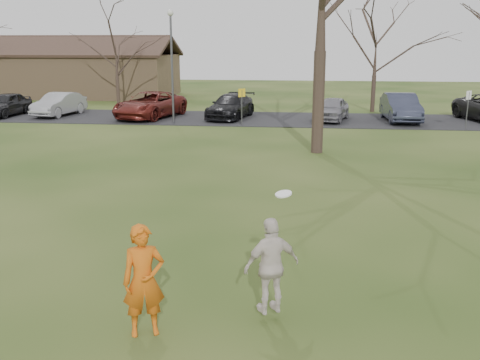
# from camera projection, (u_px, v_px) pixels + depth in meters

# --- Properties ---
(ground) EXTENTS (120.00, 120.00, 0.00)m
(ground) POSITION_uv_depth(u_px,v_px,m) (212.00, 328.00, 8.88)
(ground) COLOR #1E380F
(ground) RESTS_ON ground
(parking_strip) EXTENTS (62.00, 6.50, 0.04)m
(parking_strip) POSITION_uv_depth(u_px,v_px,m) (280.00, 119.00, 32.95)
(parking_strip) COLOR black
(parking_strip) RESTS_ON ground
(player_defender) EXTENTS (0.78, 0.65, 1.82)m
(player_defender) POSITION_uv_depth(u_px,v_px,m) (144.00, 281.00, 8.52)
(player_defender) COLOR #C55710
(player_defender) RESTS_ON ground
(car_0) EXTENTS (1.85, 4.33, 1.46)m
(car_0) POSITION_uv_depth(u_px,v_px,m) (5.00, 104.00, 34.14)
(car_0) COLOR black
(car_0) RESTS_ON parking_strip
(car_1) EXTENTS (2.11, 4.50, 1.43)m
(car_1) POSITION_uv_depth(u_px,v_px,m) (59.00, 104.00, 34.29)
(car_1) COLOR #96979C
(car_1) RESTS_ON parking_strip
(car_2) EXTENTS (3.92, 6.12, 1.57)m
(car_2) POSITION_uv_depth(u_px,v_px,m) (150.00, 105.00, 33.29)
(car_2) COLOR maroon
(car_2) RESTS_ON parking_strip
(car_3) EXTENTS (2.87, 5.21, 1.43)m
(car_3) POSITION_uv_depth(u_px,v_px,m) (231.00, 106.00, 33.13)
(car_3) COLOR black
(car_3) RESTS_ON parking_strip
(car_4) EXTENTS (2.51, 4.29, 1.37)m
(car_4) POSITION_uv_depth(u_px,v_px,m) (332.00, 109.00, 32.08)
(car_4) COLOR gray
(car_4) RESTS_ON parking_strip
(car_5) EXTENTS (1.85, 4.93, 1.61)m
(car_5) POSITION_uv_depth(u_px,v_px,m) (401.00, 107.00, 31.82)
(car_5) COLOR #2D3144
(car_5) RESTS_ON parking_strip
(catching_play) EXTENTS (1.04, 0.81, 2.08)m
(catching_play) POSITION_uv_depth(u_px,v_px,m) (272.00, 266.00, 8.90)
(catching_play) COLOR beige
(catching_play) RESTS_ON ground
(building) EXTENTS (20.60, 8.50, 5.14)m
(building) POSITION_uv_depth(u_px,v_px,m) (57.00, 73.00, 47.24)
(building) COLOR #8C6D4C
(building) RESTS_ON ground
(lamp_post) EXTENTS (0.34, 0.34, 6.27)m
(lamp_post) POSITION_uv_depth(u_px,v_px,m) (172.00, 53.00, 30.24)
(lamp_post) COLOR #47474C
(lamp_post) RESTS_ON ground
(sign_yellow) EXTENTS (0.35, 0.35, 2.08)m
(sign_yellow) POSITION_uv_depth(u_px,v_px,m) (242.00, 100.00, 29.93)
(sign_yellow) COLOR #47474C
(sign_yellow) RESTS_ON ground
(sign_white) EXTENTS (0.35, 0.35, 2.08)m
(sign_white) POSITION_uv_depth(u_px,v_px,m) (468.00, 103.00, 28.58)
(sign_white) COLOR #47474C
(sign_white) RESTS_ON ground
(small_tree_row) EXTENTS (55.00, 5.90, 8.50)m
(small_tree_row) POSITION_uv_depth(u_px,v_px,m) (350.00, 52.00, 36.37)
(small_tree_row) COLOR #352821
(small_tree_row) RESTS_ON ground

